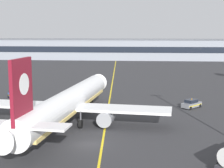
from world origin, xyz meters
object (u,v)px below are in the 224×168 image
Objects in this scene: service_car_second at (191,104)px; service_car_third at (14,95)px; safety_cone_by_nose_gear at (91,102)px; airliner_foreground at (68,103)px.

service_car_second and service_car_third have the same top height.
safety_cone_by_nose_gear is (-19.46, 2.35, -0.51)m from service_car_second.
airliner_foreground is at bearing -147.95° from service_car_second.
airliner_foreground is 24.86m from service_car_second.
airliner_foreground is 15.85m from safety_cone_by_nose_gear.
service_car_second is 7.81× the size of safety_cone_by_nose_gear.
airliner_foreground is 9.21× the size of service_car_third.
service_car_third is (-15.80, 18.94, -2.60)m from airliner_foreground.
airliner_foreground reaches higher than service_car_third.
service_car_second is 37.21m from service_car_third.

